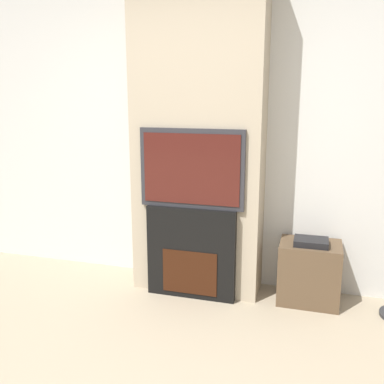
# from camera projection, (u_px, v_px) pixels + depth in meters

# --- Properties ---
(wall_back) EXTENTS (6.00, 0.06, 2.70)m
(wall_back) POSITION_uv_depth(u_px,v_px,m) (205.00, 130.00, 3.70)
(wall_back) COLOR silver
(wall_back) RESTS_ON ground_plane
(chimney_breast) EXTENTS (1.07, 0.38, 2.70)m
(chimney_breast) POSITION_uv_depth(u_px,v_px,m) (199.00, 132.00, 3.49)
(chimney_breast) COLOR tan
(chimney_breast) RESTS_ON ground_plane
(fireplace) EXTENTS (0.74, 0.15, 0.76)m
(fireplace) POSITION_uv_depth(u_px,v_px,m) (192.00, 252.00, 3.53)
(fireplace) COLOR black
(fireplace) RESTS_ON ground_plane
(television) EXTENTS (0.85, 0.07, 0.63)m
(television) POSITION_uv_depth(u_px,v_px,m) (192.00, 169.00, 3.37)
(television) COLOR #2D2D33
(television) RESTS_ON fireplace
(media_stand) EXTENTS (0.48, 0.37, 0.54)m
(media_stand) POSITION_uv_depth(u_px,v_px,m) (309.00, 271.00, 3.46)
(media_stand) COLOR brown
(media_stand) RESTS_ON ground_plane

